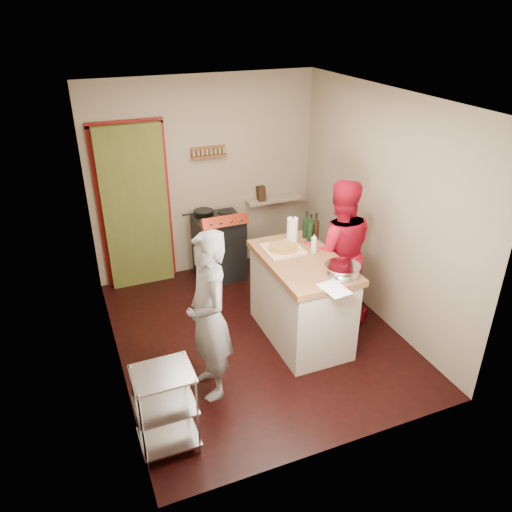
{
  "coord_description": "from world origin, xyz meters",
  "views": [
    {
      "loc": [
        -1.74,
        -4.29,
        3.39
      ],
      "look_at": [
        0.0,
        0.0,
        0.99
      ],
      "focal_mm": 35.0,
      "sensor_mm": 36.0,
      "label": 1
    }
  ],
  "objects_px": {
    "wire_shelving": "(166,407)",
    "island": "(302,297)",
    "person_red": "(338,252)",
    "person_stripe": "(209,317)",
    "stove": "(219,246)"
  },
  "relations": [
    {
      "from": "island",
      "to": "person_red",
      "type": "height_order",
      "value": "person_red"
    },
    {
      "from": "stove",
      "to": "person_red",
      "type": "relative_size",
      "value": 0.59
    },
    {
      "from": "stove",
      "to": "island",
      "type": "distance_m",
      "value": 1.69
    },
    {
      "from": "wire_shelving",
      "to": "island",
      "type": "height_order",
      "value": "island"
    },
    {
      "from": "wire_shelving",
      "to": "island",
      "type": "xyz_separation_m",
      "value": [
        1.73,
        0.98,
        0.07
      ]
    },
    {
      "from": "stove",
      "to": "person_stripe",
      "type": "xyz_separation_m",
      "value": [
        -0.78,
        -2.09,
        0.38
      ]
    },
    {
      "from": "island",
      "to": "person_stripe",
      "type": "height_order",
      "value": "person_stripe"
    },
    {
      "from": "wire_shelving",
      "to": "person_stripe",
      "type": "xyz_separation_m",
      "value": [
        0.55,
        0.54,
        0.39
      ]
    },
    {
      "from": "person_stripe",
      "to": "person_red",
      "type": "xyz_separation_m",
      "value": [
        1.73,
        0.66,
        0.02
      ]
    },
    {
      "from": "stove",
      "to": "person_red",
      "type": "xyz_separation_m",
      "value": [
        0.95,
        -1.42,
        0.4
      ]
    },
    {
      "from": "stove",
      "to": "person_stripe",
      "type": "distance_m",
      "value": 2.26
    },
    {
      "from": "person_stripe",
      "to": "person_red",
      "type": "relative_size",
      "value": 0.98
    },
    {
      "from": "wire_shelving",
      "to": "person_stripe",
      "type": "relative_size",
      "value": 0.48
    },
    {
      "from": "island",
      "to": "person_red",
      "type": "bearing_deg",
      "value": 21.46
    },
    {
      "from": "wire_shelving",
      "to": "island",
      "type": "bearing_deg",
      "value": 29.63
    }
  ]
}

